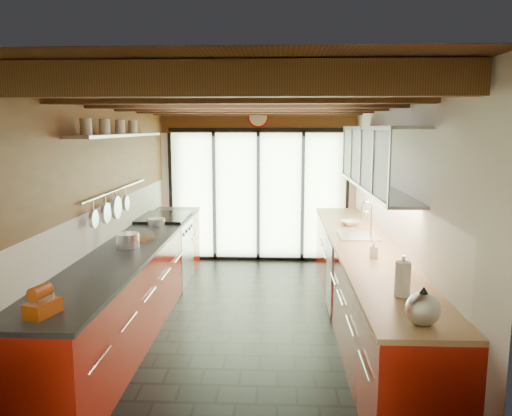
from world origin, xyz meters
name	(u,v)px	position (x,y,z in m)	size (l,w,h in m)	color
ground	(249,322)	(0.00, 0.00, 0.00)	(5.50, 5.50, 0.00)	black
room_shell	(248,177)	(0.00, 0.00, 1.65)	(5.50, 5.50, 5.50)	silver
ceiling_beams	(250,103)	(0.00, 0.38, 2.46)	(3.14, 5.06, 4.90)	#593316
glass_door	(258,160)	(0.00, 2.69, 1.66)	(2.95, 0.10, 2.90)	#C6EAAD
left_counter	(136,281)	(-1.28, 0.00, 0.46)	(0.68, 5.00, 0.92)	#A2180A
range_stove	(165,250)	(-1.28, 1.45, 0.47)	(0.66, 0.90, 0.97)	silver
right_counter	(363,285)	(1.27, 0.00, 0.46)	(0.68, 5.00, 0.92)	#A2180A
sink_assembly	(360,233)	(1.29, 0.40, 0.96)	(0.45, 0.52, 0.43)	silver
upper_cabinets_right	(377,158)	(1.43, 0.30, 1.85)	(0.34, 3.00, 3.00)	silver
left_wall_fixtures	(118,155)	(-1.47, 0.14, 1.88)	(0.28, 2.60, 0.96)	silver
stand_mixer	(43,303)	(-1.27, -2.20, 1.01)	(0.20, 0.27, 0.22)	#B8450E
pot_large	(128,240)	(-1.27, -0.26, 1.00)	(0.24, 0.24, 0.15)	silver
pot_small	(156,222)	(-1.27, 0.99, 0.96)	(0.22, 0.22, 0.09)	silver
cutting_board	(136,240)	(-1.27, 0.03, 0.93)	(0.24, 0.33, 0.03)	brown
kettle	(423,307)	(1.27, -2.25, 1.04)	(0.27, 0.30, 0.26)	silver
paper_towel	(403,280)	(1.27, -1.71, 1.05)	(0.14, 0.14, 0.32)	white
soap_bottle	(374,249)	(1.27, -0.58, 1.01)	(0.08, 0.08, 0.18)	silver
bowl	(350,223)	(1.27, 1.08, 0.95)	(0.24, 0.24, 0.06)	silver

